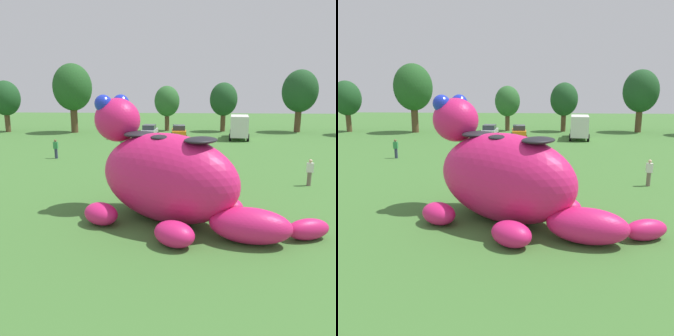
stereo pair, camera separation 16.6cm
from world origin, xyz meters
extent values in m
plane|color=#427533|center=(0.00, 0.00, 0.00)|extent=(160.00, 160.00, 0.00)
ellipsoid|color=#E01E6B|center=(-0.42, -0.95, 2.04)|extent=(8.05, 7.05, 4.08)
ellipsoid|color=#E01E6B|center=(-2.99, 0.76, 4.52)|extent=(3.17, 3.11, 2.16)
sphere|color=#1E33CC|center=(-3.59, 0.45, 5.33)|extent=(0.86, 0.86, 0.86)
sphere|color=#1E33CC|center=(-2.93, 1.44, 5.33)|extent=(0.86, 0.86, 0.86)
ellipsoid|color=black|center=(-1.78, -0.04, 3.92)|extent=(1.99, 2.08, 0.27)
ellipsoid|color=black|center=(-0.42, -0.95, 3.92)|extent=(1.99, 2.08, 0.27)
ellipsoid|color=black|center=(1.09, -1.96, 3.92)|extent=(1.99, 2.08, 0.27)
ellipsoid|color=#E01E6B|center=(-3.34, -1.73, 0.50)|extent=(2.15, 2.01, 1.00)
ellipsoid|color=#E01E6B|center=(-0.82, 2.04, 0.50)|extent=(2.15, 2.01, 1.00)
ellipsoid|color=#E01E6B|center=(0.08, -3.80, 0.50)|extent=(2.15, 2.01, 1.00)
ellipsoid|color=#E01E6B|center=(2.40, -0.33, 0.50)|extent=(2.15, 2.01, 1.00)
ellipsoid|color=#E01E6B|center=(3.05, -3.27, 0.71)|extent=(3.56, 2.36, 1.43)
ellipsoid|color=#E01E6B|center=(5.47, -2.82, 0.44)|extent=(2.05, 1.40, 0.87)
cube|color=white|center=(-8.37, 28.20, 0.72)|extent=(1.87, 4.17, 0.80)
cube|color=#2D333D|center=(-8.37, 28.05, 1.42)|extent=(1.58, 2.03, 0.60)
cylinder|color=black|center=(-9.16, 29.51, 0.32)|extent=(0.27, 0.65, 0.64)
cylinder|color=black|center=(-7.47, 29.44, 0.32)|extent=(0.27, 0.65, 0.64)
cylinder|color=black|center=(-9.27, 26.97, 0.32)|extent=(0.27, 0.65, 0.64)
cylinder|color=black|center=(-7.57, 26.90, 0.32)|extent=(0.27, 0.65, 0.64)
cube|color=#B7BABF|center=(-4.65, 28.03, 0.72)|extent=(1.85, 4.16, 0.80)
cube|color=#2D333D|center=(-4.65, 27.88, 1.42)|extent=(1.57, 2.02, 0.60)
cylinder|color=black|center=(-5.45, 29.33, 0.32)|extent=(0.26, 0.65, 0.64)
cylinder|color=black|center=(-3.75, 29.27, 0.32)|extent=(0.26, 0.65, 0.64)
cylinder|color=black|center=(-5.54, 26.79, 0.32)|extent=(0.26, 0.65, 0.64)
cylinder|color=black|center=(-3.85, 26.73, 0.32)|extent=(0.26, 0.65, 0.64)
cube|color=orange|center=(-0.89, 27.74, 0.72)|extent=(1.95, 4.20, 0.80)
cube|color=#2D333D|center=(-0.89, 27.60, 1.42)|extent=(1.61, 2.05, 0.60)
cylinder|color=black|center=(-1.82, 28.96, 0.32)|extent=(0.28, 0.65, 0.64)
cylinder|color=black|center=(-0.12, 29.07, 0.32)|extent=(0.28, 0.65, 0.64)
cylinder|color=black|center=(-1.67, 26.42, 0.32)|extent=(0.28, 0.65, 0.64)
cylinder|color=black|center=(0.03, 26.53, 0.32)|extent=(0.28, 0.65, 0.64)
cube|color=#333842|center=(6.97, 30.61, 1.40)|extent=(2.20, 2.02, 1.90)
cube|color=silver|center=(6.60, 27.43, 1.70)|extent=(2.62, 4.81, 2.50)
cylinder|color=black|center=(5.98, 30.73, 0.45)|extent=(0.38, 0.93, 0.90)
cylinder|color=black|center=(7.97, 30.50, 0.45)|extent=(0.38, 0.93, 0.90)
cylinder|color=black|center=(5.37, 25.96, 0.45)|extent=(0.38, 0.93, 0.90)
cylinder|color=black|center=(7.46, 25.71, 0.45)|extent=(0.38, 0.93, 0.90)
cylinder|color=brown|center=(-26.32, 33.61, 1.30)|extent=(0.74, 0.74, 2.60)
ellipsoid|color=#1E4C23|center=(-26.32, 33.61, 4.90)|extent=(4.17, 4.17, 5.00)
cylinder|color=brown|center=(-16.26, 33.55, 1.71)|extent=(0.98, 0.98, 3.43)
ellipsoid|color=#235623|center=(-16.26, 33.55, 6.44)|extent=(5.48, 5.48, 6.58)
cylinder|color=brown|center=(-3.01, 36.73, 1.18)|extent=(0.67, 0.67, 2.35)
ellipsoid|color=#2D662D|center=(-3.01, 36.73, 4.42)|extent=(3.76, 3.76, 4.51)
cylinder|color=brown|center=(5.35, 36.32, 1.26)|extent=(0.72, 0.72, 2.51)
ellipsoid|color=#1E4C23|center=(5.35, 36.32, 4.73)|extent=(4.02, 4.02, 4.83)
cylinder|color=brown|center=(16.22, 36.24, 1.57)|extent=(0.90, 0.90, 3.14)
ellipsoid|color=#1E4C23|center=(16.22, 36.24, 5.91)|extent=(5.03, 5.03, 6.03)
cylinder|color=black|center=(-6.24, 17.86, 0.44)|extent=(0.26, 0.26, 0.88)
cube|color=#338C4C|center=(-6.24, 17.86, 1.18)|extent=(0.38, 0.22, 0.60)
sphere|color=beige|center=(-6.24, 17.86, 1.60)|extent=(0.22, 0.22, 0.22)
cylinder|color=#2D334C|center=(-11.38, 13.68, 0.44)|extent=(0.26, 0.26, 0.88)
cube|color=#338C4C|center=(-11.38, 13.68, 1.18)|extent=(0.38, 0.22, 0.60)
sphere|color=brown|center=(-11.38, 13.68, 1.60)|extent=(0.22, 0.22, 0.22)
cylinder|color=#726656|center=(8.23, 5.70, 0.44)|extent=(0.26, 0.26, 0.88)
cube|color=white|center=(8.23, 5.70, 1.18)|extent=(0.38, 0.22, 0.60)
sphere|color=beige|center=(8.23, 5.70, 1.60)|extent=(0.22, 0.22, 0.22)
camera|label=1|loc=(0.68, -16.53, 5.93)|focal=37.52mm
camera|label=2|loc=(0.84, -16.52, 5.93)|focal=37.52mm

